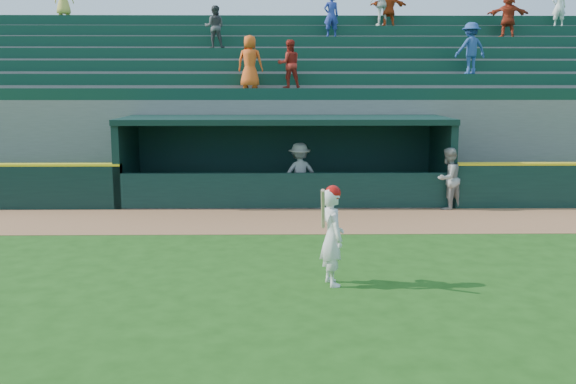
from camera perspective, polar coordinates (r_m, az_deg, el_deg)
name	(u,v)px	position (r m, az deg, el deg)	size (l,w,h in m)	color
ground	(289,280)	(11.43, 0.12, -7.79)	(120.00, 120.00, 0.00)	#1C4812
warning_track	(286,221)	(16.17, -0.17, -2.56)	(40.00, 3.00, 0.01)	#9A633D
dugout_player_front	(448,179)	(18.08, 14.04, 1.17)	(0.83, 0.64, 1.70)	#989893
dugout_player_inside	(299,173)	(18.43, 1.03, 1.68)	(1.13, 0.65, 1.74)	#A8A8A3
dugout	(285,154)	(19.02, -0.28, 3.41)	(9.40, 2.80, 2.46)	slate
stands	(284,112)	(23.49, -0.38, 7.15)	(34.50, 6.27, 7.48)	slate
batter_at_plate	(332,235)	(10.97, 3.96, -3.83)	(0.54, 0.83, 1.75)	silver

